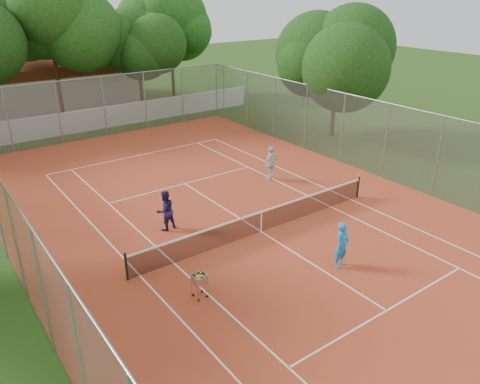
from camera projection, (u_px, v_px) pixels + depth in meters
ground at (261, 232)px, 19.52m from camera, size 120.00×120.00×0.00m
court_pad at (261, 232)px, 19.51m from camera, size 18.00×34.00×0.02m
court_lines at (261, 232)px, 19.51m from camera, size 10.98×23.78×0.01m
tennis_net at (261, 221)px, 19.31m from camera, size 11.88×0.10×0.98m
perimeter_fence at (262, 188)px, 18.71m from camera, size 18.00×34.00×4.00m
boundary_wall at (96, 119)px, 33.28m from camera, size 26.00×0.30×1.50m
clubhouse at (27, 80)px, 39.02m from camera, size 16.40×9.00×4.40m
tropical_trees at (74, 53)px, 33.78m from camera, size 29.00×19.00×10.00m
player_near at (342, 245)px, 16.77m from camera, size 0.71×0.54×1.77m
player_far_left at (165, 211)px, 19.37m from camera, size 0.92×0.75×1.74m
player_far_right at (271, 163)px, 24.44m from camera, size 1.14×0.74×1.81m
ball_hopper at (200, 285)px, 15.24m from camera, size 0.50×0.50×0.93m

